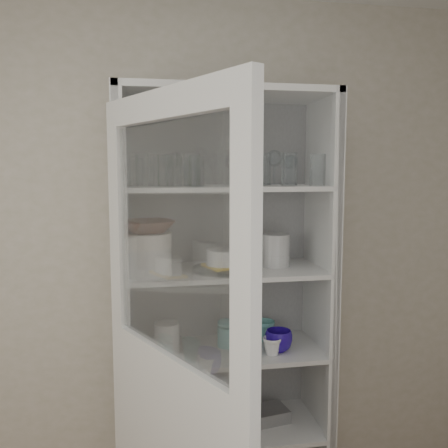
# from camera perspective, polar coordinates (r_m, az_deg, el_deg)

# --- Properties ---
(wall_back) EXTENTS (3.60, 0.02, 2.60)m
(wall_back) POSITION_cam_1_polar(r_m,az_deg,el_deg) (2.48, -5.47, -3.58)
(wall_back) COLOR #B3AC95
(wall_back) RESTS_ON ground
(pantry_cabinet) EXTENTS (1.00, 0.45, 2.10)m
(pantry_cabinet) POSITION_cam_1_polar(r_m,az_deg,el_deg) (2.44, -0.26, -12.47)
(pantry_cabinet) COLOR silver
(pantry_cabinet) RESTS_ON floor
(cupboard_door) EXTENTS (0.44, 0.82, 2.00)m
(cupboard_door) POSITION_cam_1_polar(r_m,az_deg,el_deg) (1.81, -6.32, -22.01)
(cupboard_door) COLOR silver
(cupboard_door) RESTS_ON floor
(tumbler_0) EXTENTS (0.09, 0.09, 0.15)m
(tumbler_0) POSITION_cam_1_polar(r_m,az_deg,el_deg) (2.07, -9.59, 6.43)
(tumbler_0) COLOR silver
(tumbler_0) RESTS_ON shelf_glass
(tumbler_1) EXTENTS (0.09, 0.09, 0.14)m
(tumbler_1) POSITION_cam_1_polar(r_m,az_deg,el_deg) (2.11, -5.99, 6.37)
(tumbler_1) COLOR silver
(tumbler_1) RESTS_ON shelf_glass
(tumbler_2) EXTENTS (0.09, 0.09, 0.14)m
(tumbler_2) POSITION_cam_1_polar(r_m,az_deg,el_deg) (2.08, -7.00, 6.38)
(tumbler_2) COLOR silver
(tumbler_2) RESTS_ON shelf_glass
(tumbler_3) EXTENTS (0.08, 0.08, 0.14)m
(tumbler_3) POSITION_cam_1_polar(r_m,az_deg,el_deg) (2.08, -3.32, 6.38)
(tumbler_3) COLOR silver
(tumbler_3) RESTS_ON shelf_glass
(tumbler_4) EXTENTS (0.07, 0.07, 0.13)m
(tumbler_4) POSITION_cam_1_polar(r_m,az_deg,el_deg) (2.17, 3.74, 6.36)
(tumbler_4) COLOR silver
(tumbler_4) RESTS_ON shelf_glass
(tumbler_5) EXTENTS (0.08, 0.08, 0.15)m
(tumbler_5) POSITION_cam_1_polar(r_m,az_deg,el_deg) (2.20, 7.84, 6.55)
(tumbler_5) COLOR silver
(tumbler_5) RESTS_ON shelf_glass
(tumbler_6) EXTENTS (0.08, 0.08, 0.14)m
(tumbler_6) POSITION_cam_1_polar(r_m,az_deg,el_deg) (2.20, 11.19, 6.38)
(tumbler_6) COLOR silver
(tumbler_6) RESTS_ON shelf_glass
(tumbler_7) EXTENTS (0.08, 0.08, 0.12)m
(tumbler_7) POSITION_cam_1_polar(r_m,az_deg,el_deg) (2.20, -10.59, 6.13)
(tumbler_7) COLOR silver
(tumbler_7) RESTS_ON shelf_glass
(tumbler_8) EXTENTS (0.08, 0.08, 0.12)m
(tumbler_8) POSITION_cam_1_polar(r_m,az_deg,el_deg) (2.21, -4.63, 6.22)
(tumbler_8) COLOR silver
(tumbler_8) RESTS_ON shelf_glass
(tumbler_9) EXTENTS (0.09, 0.09, 0.15)m
(tumbler_9) POSITION_cam_1_polar(r_m,az_deg,el_deg) (2.19, -3.87, 6.56)
(tumbler_9) COLOR silver
(tumbler_9) RESTS_ON shelf_glass
(tumbler_10) EXTENTS (0.10, 0.10, 0.16)m
(tumbler_10) POSITION_cam_1_polar(r_m,az_deg,el_deg) (2.28, 3.01, 6.63)
(tumbler_10) COLOR silver
(tumbler_10) RESTS_ON shelf_glass
(tumbler_11) EXTENTS (0.10, 0.10, 0.15)m
(tumbler_11) POSITION_cam_1_polar(r_m,az_deg,el_deg) (2.30, 4.71, 6.59)
(tumbler_11) COLOR silver
(tumbler_11) RESTS_ON shelf_glass
(goblet_0) EXTENTS (0.08, 0.08, 0.18)m
(goblet_0) POSITION_cam_1_polar(r_m,az_deg,el_deg) (2.33, -6.01, 6.85)
(goblet_0) COLOR silver
(goblet_0) RESTS_ON shelf_glass
(goblet_1) EXTENTS (0.07, 0.07, 0.16)m
(goblet_1) POSITION_cam_1_polar(r_m,az_deg,el_deg) (2.34, 0.97, 6.68)
(goblet_1) COLOR silver
(goblet_1) RESTS_ON shelf_glass
(goblet_2) EXTENTS (0.08, 0.08, 0.19)m
(goblet_2) POSITION_cam_1_polar(r_m,az_deg,el_deg) (2.41, 6.07, 6.98)
(goblet_2) COLOR silver
(goblet_2) RESTS_ON shelf_glass
(goblet_3) EXTENTS (0.07, 0.07, 0.16)m
(goblet_3) POSITION_cam_1_polar(r_m,az_deg,el_deg) (2.44, 8.02, 6.64)
(goblet_3) COLOR silver
(goblet_3) RESTS_ON shelf_glass
(plate_stack_front) EXTENTS (0.21, 0.21, 0.13)m
(plate_stack_front) POSITION_cam_1_polar(r_m,az_deg,el_deg) (2.17, -9.13, -4.45)
(plate_stack_front) COLOR white
(plate_stack_front) RESTS_ON shelf_plates
(plate_stack_back) EXTENTS (0.19, 0.19, 0.11)m
(plate_stack_back) POSITION_cam_1_polar(r_m,az_deg,el_deg) (2.35, -10.04, -3.81)
(plate_stack_back) COLOR white
(plate_stack_back) RESTS_ON shelf_plates
(cream_bowl) EXTENTS (0.28, 0.28, 0.07)m
(cream_bowl) POSITION_cam_1_polar(r_m,az_deg,el_deg) (2.15, -9.18, -1.94)
(cream_bowl) COLOR white
(cream_bowl) RESTS_ON plate_stack_front
(terracotta_bowl) EXTENTS (0.29, 0.29, 0.06)m
(terracotta_bowl) POSITION_cam_1_polar(r_m,az_deg,el_deg) (2.15, -9.21, -0.30)
(terracotta_bowl) COLOR #411B12
(terracotta_bowl) RESTS_ON cream_bowl
(glass_platter) EXTENTS (0.34, 0.34, 0.02)m
(glass_platter) POSITION_cam_1_polar(r_m,az_deg,el_deg) (2.25, 0.03, -5.40)
(glass_platter) COLOR silver
(glass_platter) RESTS_ON shelf_plates
(yellow_trivet) EXTENTS (0.21, 0.21, 0.01)m
(yellow_trivet) POSITION_cam_1_polar(r_m,az_deg,el_deg) (2.25, 0.03, -5.04)
(yellow_trivet) COLOR yellow
(yellow_trivet) RESTS_ON glass_platter
(white_ramekin) EXTENTS (0.18, 0.18, 0.07)m
(white_ramekin) POSITION_cam_1_polar(r_m,az_deg,el_deg) (2.24, 0.03, -3.98)
(white_ramekin) COLOR white
(white_ramekin) RESTS_ON yellow_trivet
(grey_bowl_stack) EXTENTS (0.14, 0.14, 0.16)m
(grey_bowl_stack) POSITION_cam_1_polar(r_m,az_deg,el_deg) (2.35, 6.18, -3.15)
(grey_bowl_stack) COLOR #B9B9B9
(grey_bowl_stack) RESTS_ON shelf_plates
(mug_blue) EXTENTS (0.16, 0.16, 0.10)m
(mug_blue) POSITION_cam_1_polar(r_m,az_deg,el_deg) (2.37, 6.59, -13.77)
(mug_blue) COLOR navy
(mug_blue) RESTS_ON shelf_mugs
(mug_teal) EXTENTS (0.14, 0.14, 0.10)m
(mug_teal) POSITION_cam_1_polar(r_m,az_deg,el_deg) (2.50, 4.84, -12.65)
(mug_teal) COLOR #226A79
(mug_teal) RESTS_ON shelf_mugs
(mug_white) EXTENTS (0.11, 0.11, 0.08)m
(mug_white) POSITION_cam_1_polar(r_m,az_deg,el_deg) (2.33, 5.80, -14.43)
(mug_white) COLOR white
(mug_white) RESTS_ON shelf_mugs
(teal_jar) EXTENTS (0.10, 0.10, 0.12)m
(teal_jar) POSITION_cam_1_polar(r_m,az_deg,el_deg) (2.42, 0.40, -13.14)
(teal_jar) COLOR #226A79
(teal_jar) RESTS_ON shelf_mugs
(measuring_cups) EXTENTS (0.09, 0.09, 0.04)m
(measuring_cups) POSITION_cam_1_polar(r_m,az_deg,el_deg) (2.33, -8.66, -15.08)
(measuring_cups) COLOR silver
(measuring_cups) RESTS_ON shelf_mugs
(white_canister) EXTENTS (0.15, 0.15, 0.14)m
(white_canister) POSITION_cam_1_polar(r_m,az_deg,el_deg) (2.36, -6.88, -13.39)
(white_canister) COLOR white
(white_canister) RESTS_ON shelf_mugs
(cream_dish) EXTENTS (0.30, 0.30, 0.07)m
(cream_dish) POSITION_cam_1_polar(r_m,az_deg,el_deg) (2.55, -2.73, -22.52)
(cream_dish) COLOR white
(cream_dish) RESTS_ON shelf_bot
(tin_box) EXTENTS (0.23, 0.18, 0.06)m
(tin_box) POSITION_cam_1_polar(r_m,az_deg,el_deg) (2.61, 5.12, -21.87)
(tin_box) COLOR #969699
(tin_box) RESTS_ON shelf_bot
(tumbler_12) EXTENTS (0.07, 0.07, 0.14)m
(tumbler_12) POSITION_cam_1_polar(r_m,az_deg,el_deg) (2.11, -7.65, 6.37)
(tumbler_12) COLOR silver
(tumbler_12) RESTS_ON shelf_glass
(tumbler_13) EXTENTS (0.07, 0.07, 0.14)m
(tumbler_13) POSITION_cam_1_polar(r_m,az_deg,el_deg) (2.22, 3.90, 6.38)
(tumbler_13) COLOR silver
(tumbler_13) RESTS_ON shelf_glass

